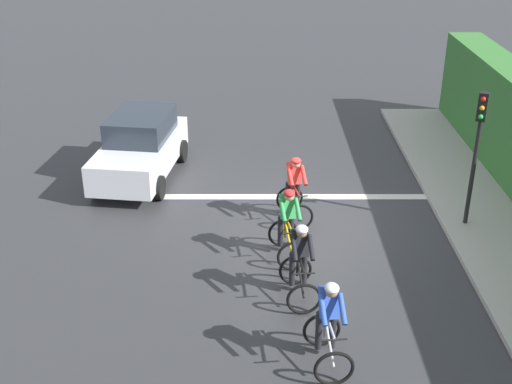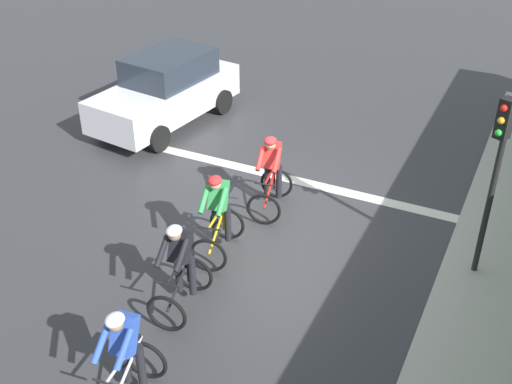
{
  "view_description": "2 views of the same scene",
  "coord_description": "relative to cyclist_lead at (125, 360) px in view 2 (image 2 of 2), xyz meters",
  "views": [
    {
      "loc": [
        0.97,
        14.05,
        7.51
      ],
      "look_at": [
        0.97,
        1.03,
        1.29
      ],
      "focal_mm": 46.24,
      "sensor_mm": 36.0,
      "label": 1
    },
    {
      "loc": [
        -4.36,
        9.76,
        7.07
      ],
      "look_at": [
        -0.0,
        0.72,
        0.88
      ],
      "focal_mm": 44.79,
      "sensor_mm": 36.0,
      "label": 2
    }
  ],
  "objects": [
    {
      "name": "cyclist_second",
      "position": [
        0.36,
        -1.95,
        0.0
      ],
      "size": [
        0.79,
        1.15,
        1.66
      ],
      "color": "black",
      "rests_on": "ground"
    },
    {
      "name": "road_marking_stop_line",
      "position": [
        0.23,
        -6.5,
        -0.79
      ],
      "size": [
        7.0,
        0.3,
        0.01
      ],
      "primitive_type": "cube",
      "color": "silver",
      "rests_on": "ground"
    },
    {
      "name": "car_white",
      "position": [
        4.36,
        -7.82,
        0.08
      ],
      "size": [
        2.29,
        4.29,
        1.76
      ],
      "color": "silver",
      "rests_on": "ground"
    },
    {
      "name": "traffic_light_near_crossing",
      "position": [
        -3.73,
        -4.81,
        1.43
      ],
      "size": [
        0.26,
        0.3,
        3.34
      ],
      "color": "black",
      "rests_on": "ground"
    },
    {
      "name": "cyclist_mid",
      "position": [
        0.53,
        -3.5,
        0.0
      ],
      "size": [
        0.85,
        1.18,
        1.66
      ],
      "color": "black",
      "rests_on": "ground"
    },
    {
      "name": "ground_plane",
      "position": [
        0.23,
        -5.14,
        -0.8
      ],
      "size": [
        80.0,
        80.0,
        0.0
      ],
      "primitive_type": "plane",
      "color": "#333335"
    },
    {
      "name": "cyclist_lead",
      "position": [
        0.0,
        0.0,
        0.0
      ],
      "size": [
        0.79,
        1.15,
        1.66
      ],
      "color": "black",
      "rests_on": "ground"
    },
    {
      "name": "cyclist_fourth",
      "position": [
        0.29,
        -5.23,
        0.0
      ],
      "size": [
        0.86,
        1.18,
        1.66
      ],
      "color": "black",
      "rests_on": "ground"
    }
  ]
}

